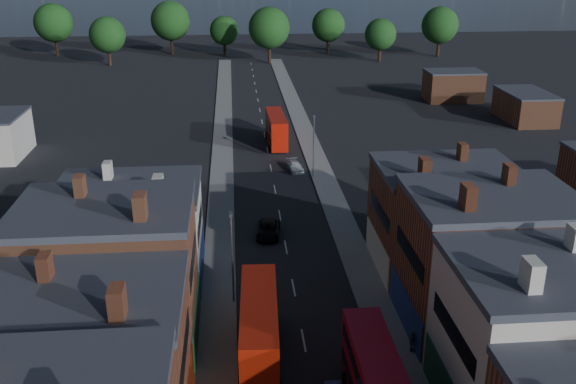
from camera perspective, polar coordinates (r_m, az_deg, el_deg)
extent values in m
cube|color=gray|center=(72.39, -5.99, -1.59)|extent=(3.00, 200.00, 0.12)
cube|color=gray|center=(73.23, 4.23, -1.25)|extent=(3.00, 200.00, 0.12)
cylinder|color=slate|center=(52.55, -4.97, -6.00)|extent=(0.16, 0.16, 8.00)
cube|color=slate|center=(50.86, -5.11, -1.99)|extent=(0.25, 0.70, 0.25)
cylinder|color=slate|center=(81.04, 2.29, 3.99)|extent=(0.16, 0.16, 8.00)
cube|color=slate|center=(79.95, 2.33, 6.73)|extent=(0.25, 0.70, 0.25)
cube|color=#A11909|center=(46.18, -2.57, -12.13)|extent=(3.01, 11.30, 4.48)
cube|color=black|center=(46.66, -2.56, -13.02)|extent=(3.03, 10.40, 0.92)
cube|color=black|center=(45.60, -2.60, -11.01)|extent=(3.03, 10.40, 0.92)
cylinder|color=black|center=(50.34, -4.03, -11.89)|extent=(0.35, 1.03, 1.02)
cylinder|color=black|center=(50.33, -1.07, -11.85)|extent=(0.35, 1.03, 1.02)
cube|color=black|center=(40.76, 7.99, -15.64)|extent=(2.61, 10.26, 0.91)
cylinder|color=black|center=(45.21, 5.14, -16.28)|extent=(0.31, 1.01, 1.01)
cylinder|color=black|center=(45.67, 8.40, -16.01)|extent=(0.31, 1.01, 1.01)
cube|color=#BD1608|center=(95.27, -1.05, 5.66)|extent=(2.69, 10.60, 4.22)
cube|color=black|center=(95.49, -1.05, 5.19)|extent=(2.73, 9.76, 0.86)
cube|color=black|center=(95.00, -1.05, 6.25)|extent=(2.73, 9.76, 0.86)
cylinder|color=black|center=(92.50, -1.58, 3.91)|extent=(0.31, 0.97, 0.96)
cylinder|color=black|center=(92.72, -0.10, 3.96)|extent=(0.31, 0.97, 0.96)
cylinder|color=black|center=(98.93, -1.93, 5.06)|extent=(0.31, 0.97, 0.96)
cylinder|color=black|center=(99.15, -0.54, 5.11)|extent=(0.31, 0.97, 0.96)
imported|color=black|center=(65.61, -1.77, -3.37)|extent=(2.83, 5.18, 1.38)
imported|color=silver|center=(84.46, 0.63, 2.30)|extent=(2.20, 4.33, 1.20)
imported|color=#605952|center=(48.77, 10.95, -12.91)|extent=(0.78, 1.03, 1.59)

